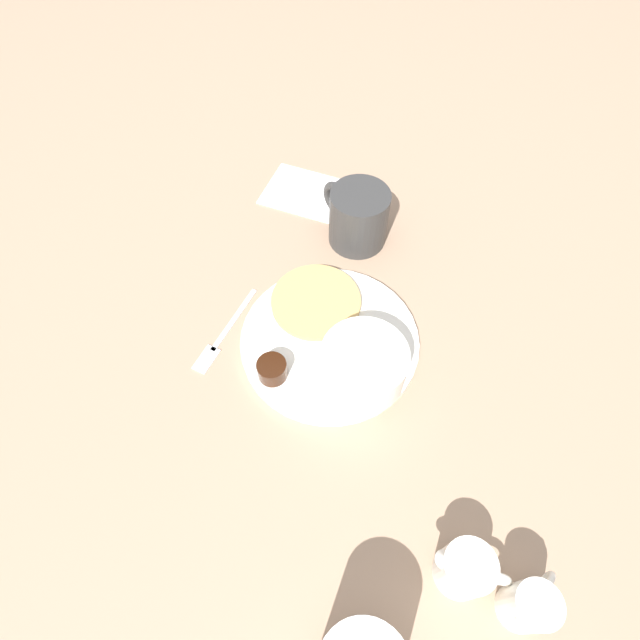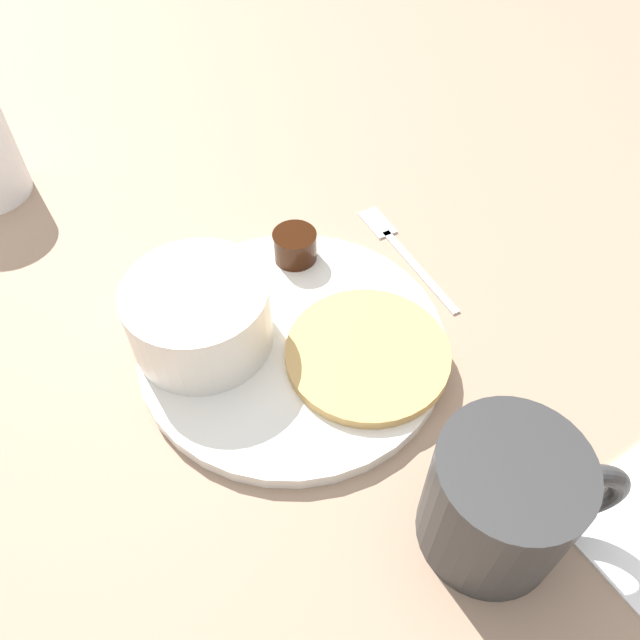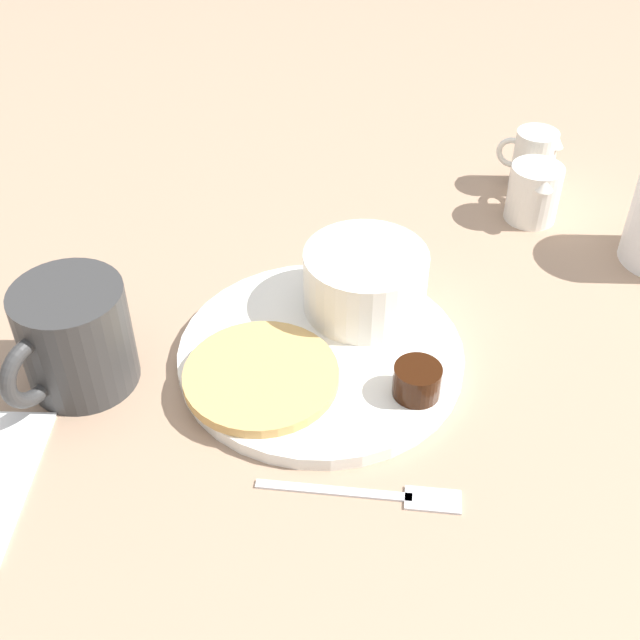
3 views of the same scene
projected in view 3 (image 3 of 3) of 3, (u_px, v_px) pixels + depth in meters
name	position (u px, v px, depth m)	size (l,w,h in m)	color
ground_plane	(321.00, 359.00, 0.67)	(4.00, 4.00, 0.00)	#9E7F66
plate	(321.00, 354.00, 0.67)	(0.24, 0.24, 0.01)	white
pancake_stack	(261.00, 376.00, 0.63)	(0.12, 0.12, 0.01)	tan
bowl	(365.00, 279.00, 0.69)	(0.11, 0.11, 0.06)	white
syrup_cup	(417.00, 381.00, 0.62)	(0.04, 0.04, 0.03)	black
butter_ramekin	(390.00, 285.00, 0.70)	(0.04, 0.04, 0.04)	white
coffee_mug	(74.00, 339.00, 0.62)	(0.10, 0.10, 0.09)	#333333
creamer_pitcher_near	(534.00, 192.00, 0.82)	(0.08, 0.05, 0.06)	white
creamer_pitcher_far	(533.00, 159.00, 0.86)	(0.05, 0.06, 0.07)	white
fork	(383.00, 494.00, 0.56)	(0.07, 0.14, 0.00)	silver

